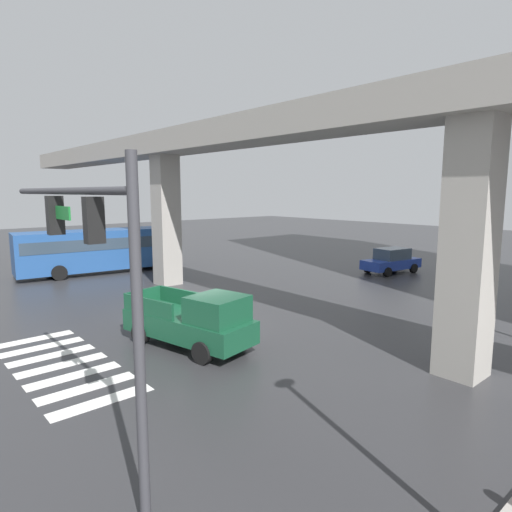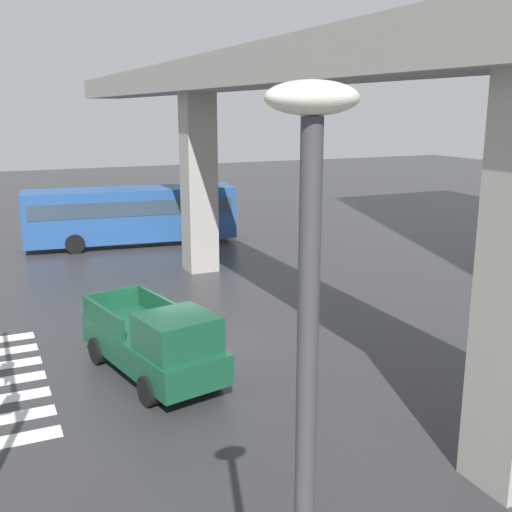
% 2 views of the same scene
% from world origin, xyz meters
% --- Properties ---
extents(ground_plane, '(120.00, 120.00, 0.00)m').
position_xyz_m(ground_plane, '(0.00, 0.00, 0.00)').
color(ground_plane, '#2D2D30').
extents(elevated_overpass, '(59.08, 2.37, 8.93)m').
position_xyz_m(elevated_overpass, '(0.00, 3.39, 7.73)').
color(elevated_overpass, '#9E9991').
rests_on(elevated_overpass, ground).
extents(pickup_truck, '(5.38, 2.90, 2.08)m').
position_xyz_m(pickup_truck, '(1.48, -1.48, 0.99)').
color(pickup_truck, '#14472D').
rests_on(pickup_truck, ground).
extents(city_bus, '(3.78, 11.02, 2.99)m').
position_xyz_m(city_bus, '(-15.31, 1.88, 1.72)').
color(city_bus, '#234C8C').
rests_on(city_bus, ground).
extents(street_lamp_near_corner, '(0.44, 0.70, 7.24)m').
position_xyz_m(street_lamp_near_corner, '(12.78, -3.32, 4.56)').
color(street_lamp_near_corner, '#38383D').
rests_on(street_lamp_near_corner, ground).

